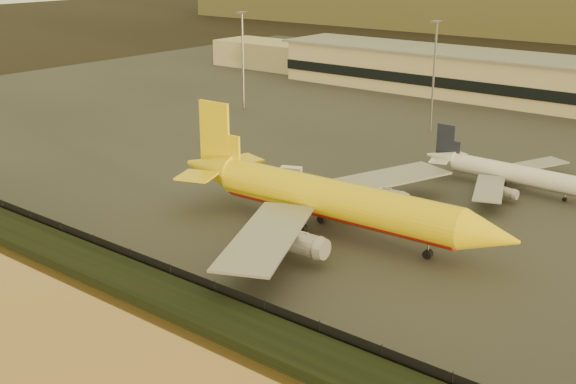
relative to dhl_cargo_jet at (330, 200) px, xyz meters
The scene contains 10 objects.
ground 16.82m from the dhl_cargo_jet, 121.81° to the right, with size 900.00×900.00×0.00m, color black.
embankment 32.02m from the dhl_cargo_jet, 105.38° to the right, with size 320.00×7.00×1.40m, color black.
tarmac 82.06m from the dhl_cargo_jet, 95.89° to the left, with size 320.00×220.00×0.20m, color #2D2D2D.
perimeter_fence 28.13m from the dhl_cargo_jet, 107.56° to the right, with size 300.00×0.05×2.20m, color black.
terminal_building 114.34m from the dhl_cargo_jet, 101.56° to the left, with size 202.00×25.00×12.60m.
apron_light_masts 62.67m from the dhl_cargo_jet, 83.87° to the left, with size 152.20×12.20×25.40m.
dhl_cargo_jet is the anchor object (origin of this frame).
white_narrowbody_jet 39.26m from the dhl_cargo_jet, 69.81° to the left, with size 34.26×33.50×9.86m.
gse_vehicle_yellow 10.53m from the dhl_cargo_jet, 96.93° to the left, with size 4.17×1.88×1.88m, color yellow.
gse_vehicle_white 29.18m from the dhl_cargo_jet, 140.21° to the left, with size 3.95×1.78×1.78m, color white.
Camera 1 is at (67.23, -70.03, 41.57)m, focal length 45.00 mm.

